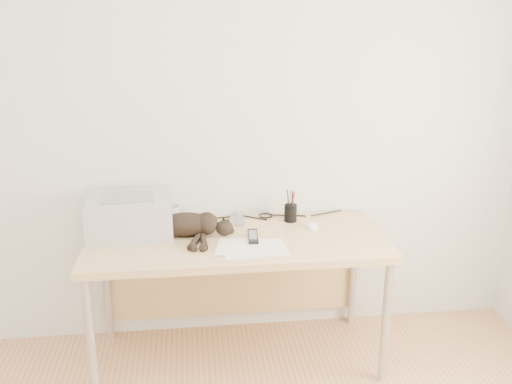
{
  "coord_description": "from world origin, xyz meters",
  "views": [
    {
      "loc": [
        -0.24,
        -1.43,
        1.9
      ],
      "look_at": [
        0.1,
        1.34,
        1.01
      ],
      "focal_mm": 40.0,
      "sensor_mm": 36.0,
      "label": 1
    }
  ],
  "objects": [
    {
      "name": "remote_grey",
      "position": [
        0.04,
        1.64,
        0.75
      ],
      "size": [
        0.07,
        0.19,
        0.02
      ],
      "primitive_type": "cube",
      "rotation": [
        0.0,
        0.0,
        -0.09
      ],
      "color": "gray",
      "rests_on": "desk"
    },
    {
      "name": "papers",
      "position": [
        0.06,
        1.24,
        0.74
      ],
      "size": [
        0.38,
        0.28,
        0.01
      ],
      "color": "white",
      "rests_on": "desk"
    },
    {
      "name": "cat",
      "position": [
        -0.28,
        1.45,
        0.8
      ],
      "size": [
        0.61,
        0.3,
        0.14
      ],
      "rotation": [
        0.0,
        0.0,
        -0.09
      ],
      "color": "black",
      "rests_on": "desk"
    },
    {
      "name": "mouse",
      "position": [
        0.43,
        1.49,
        0.76
      ],
      "size": [
        0.08,
        0.12,
        0.04
      ],
      "primitive_type": "ellipsoid",
      "rotation": [
        0.0,
        0.0,
        -0.1
      ],
      "color": "white",
      "rests_on": "desk"
    },
    {
      "name": "mug",
      "position": [
        -0.35,
        1.67,
        0.79
      ],
      "size": [
        0.15,
        0.15,
        0.1
      ],
      "primitive_type": "imported",
      "rotation": [
        0.0,
        0.0,
        0.69
      ],
      "color": "white",
      "rests_on": "desk"
    },
    {
      "name": "cable_tangle",
      "position": [
        0.0,
        1.7,
        0.75
      ],
      "size": [
        1.36,
        0.08,
        0.01
      ],
      "primitive_type": null,
      "color": "black",
      "rests_on": "desk"
    },
    {
      "name": "remote_black",
      "position": [
        0.09,
        1.37,
        0.75
      ],
      "size": [
        0.07,
        0.19,
        0.02
      ],
      "primitive_type": "cube",
      "rotation": [
        0.0,
        0.0,
        -0.07
      ],
      "color": "black",
      "rests_on": "desk"
    },
    {
      "name": "desk",
      "position": [
        0.0,
        1.48,
        0.61
      ],
      "size": [
        1.6,
        0.7,
        0.74
      ],
      "color": "tan",
      "rests_on": "floor"
    },
    {
      "name": "pen_cup",
      "position": [
        0.33,
        1.61,
        0.79
      ],
      "size": [
        0.07,
        0.07,
        0.19
      ],
      "color": "black",
      "rests_on": "desk"
    },
    {
      "name": "printer",
      "position": [
        -0.57,
        1.53,
        0.84
      ],
      "size": [
        0.47,
        0.41,
        0.21
      ],
      "color": "#A6A6AB",
      "rests_on": "desk"
    },
    {
      "name": "wall_back",
      "position": [
        0.0,
        1.75,
        1.3
      ],
      "size": [
        3.5,
        0.0,
        3.5
      ],
      "primitive_type": "plane",
      "rotation": [
        1.57,
        0.0,
        0.0
      ],
      "color": "silver",
      "rests_on": "floor"
    }
  ]
}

